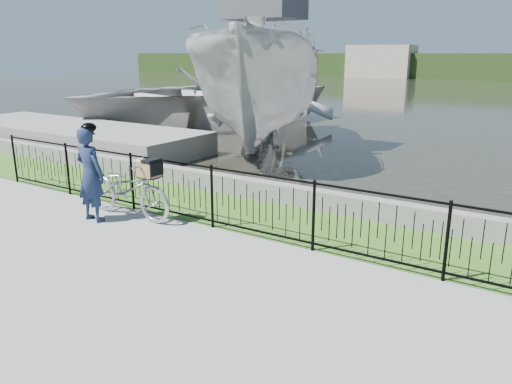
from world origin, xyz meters
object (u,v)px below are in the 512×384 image
Objects in this scene: dock at (72,135)px; boat_far at (201,97)px; bicycle_rig at (128,188)px; boat_near at (263,87)px; cyclist at (90,173)px.

dock is 6.38m from boat_far.
dock is 8.45m from bicycle_rig.
boat_near is at bearing 101.86° from bicycle_rig.
boat_near is at bearing 98.24° from cyclist.
bicycle_rig is 0.20× the size of boat_near.
boat_near reaches higher than bicycle_rig.
cyclist is at bearing -126.86° from bicycle_rig.
boat_near is (-1.11, 7.70, 1.11)m from cyclist.
cyclist is 12.84m from boat_far.
dock is 4.77× the size of bicycle_rig.
bicycle_rig is 0.74m from cyclist.
bicycle_rig is 1.15× the size of cyclist.
bicycle_rig is at bearing -57.11° from boat_far.
boat_far is at bearing 122.89° from bicycle_rig.
boat_far is (-6.45, 11.10, 0.32)m from cyclist.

